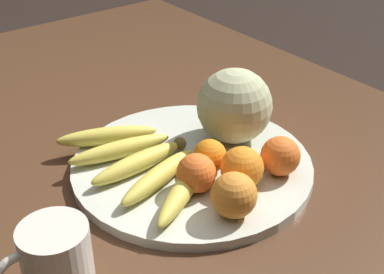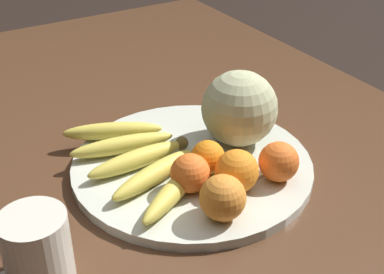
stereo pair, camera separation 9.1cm
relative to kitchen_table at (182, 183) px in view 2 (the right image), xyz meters
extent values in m
cube|color=#4C301E|center=(0.00, 0.00, 0.06)|extent=(1.62, 1.03, 0.04)
cube|color=#4C301E|center=(0.73, -0.43, -0.30)|extent=(0.07, 0.07, 0.67)
cylinder|color=beige|center=(-0.07, 0.02, 0.09)|extent=(0.42, 0.42, 0.02)
torus|color=#1E4C56|center=(-0.07, 0.02, 0.09)|extent=(0.42, 0.42, 0.01)
sphere|color=#B2B789|center=(-0.05, -0.09, 0.17)|extent=(0.14, 0.14, 0.14)
sphere|color=brown|center=(-0.03, 0.02, 0.11)|extent=(0.02, 0.02, 0.02)
ellipsoid|color=#DBC64C|center=(0.07, 0.11, 0.11)|extent=(0.11, 0.18, 0.03)
ellipsoid|color=#DBC64C|center=(0.02, 0.11, 0.11)|extent=(0.07, 0.19, 0.03)
ellipsoid|color=#DBC64C|center=(-0.04, 0.11, 0.11)|extent=(0.04, 0.18, 0.03)
ellipsoid|color=#DBC64C|center=(-0.09, 0.11, 0.11)|extent=(0.09, 0.18, 0.03)
ellipsoid|color=#DBC64C|center=(-0.14, 0.09, 0.11)|extent=(0.13, 0.18, 0.03)
sphere|color=orange|center=(-0.14, 0.06, 0.13)|extent=(0.06, 0.06, 0.06)
sphere|color=orange|center=(-0.17, 0.00, 0.13)|extent=(0.07, 0.07, 0.07)
sphere|color=orange|center=(-0.22, 0.06, 0.13)|extent=(0.07, 0.07, 0.07)
sphere|color=orange|center=(-0.19, -0.08, 0.13)|extent=(0.07, 0.07, 0.07)
sphere|color=orange|center=(-0.11, 0.01, 0.13)|extent=(0.06, 0.06, 0.06)
cube|color=white|center=(-0.13, -0.04, 0.10)|extent=(0.09, 0.06, 0.00)
cylinder|color=beige|center=(-0.18, 0.33, 0.13)|extent=(0.09, 0.09, 0.11)
camera|label=1|loc=(-0.68, 0.50, 0.62)|focal=50.00mm
camera|label=2|loc=(-0.74, 0.42, 0.62)|focal=50.00mm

